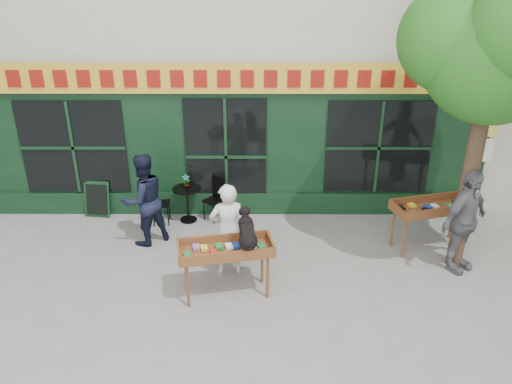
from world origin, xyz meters
TOP-DOWN VIEW (x-y plane):
  - ground at (0.00, 0.00)m, footprint 80.00×80.00m
  - street_tree at (4.34, 0.36)m, footprint 3.05×2.90m
  - book_cart_center at (0.15, -0.65)m, footprint 1.59×0.90m
  - dog at (0.50, -0.70)m, footprint 0.45×0.65m
  - woman at (0.15, 0.00)m, footprint 0.70×0.53m
  - book_cart_right at (3.98, 0.89)m, footprint 1.61×0.97m
  - man_right at (4.28, 0.14)m, footprint 1.20×1.03m
  - bistro_table at (-0.83, 1.98)m, footprint 0.60×0.60m
  - bistro_chair_left at (-1.46, 1.87)m, footprint 0.39×0.39m
  - bistro_chair_right at (-0.22, 2.10)m, footprint 0.51×0.51m
  - potted_plant at (-0.83, 1.98)m, footprint 0.19×0.16m
  - man_left at (-1.53, 1.08)m, footprint 1.14×1.11m
  - chalkboard at (-2.83, 2.19)m, footprint 0.58×0.26m

SIDE VIEW (x-z plane):
  - ground at x=0.00m, z-range 0.00..0.00m
  - chalkboard at x=-2.83m, z-range 0.01..0.79m
  - bistro_table at x=-0.83m, z-range 0.16..0.92m
  - bistro_chair_left at x=-1.46m, z-range 0.08..1.03m
  - bistro_chair_right at x=-0.22m, z-range 0.08..1.03m
  - book_cart_center at x=0.15m, z-range 0.33..1.32m
  - book_cart_right at x=3.98m, z-range 0.33..1.32m
  - woman at x=0.15m, z-range 0.00..1.73m
  - potted_plant at x=-0.83m, z-range 0.77..1.07m
  - man_left at x=-1.53m, z-range 0.00..1.86m
  - man_right at x=4.28m, z-range 0.00..1.93m
  - dog at x=0.50m, z-range 0.99..1.59m
  - street_tree at x=4.34m, z-range 1.31..6.91m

